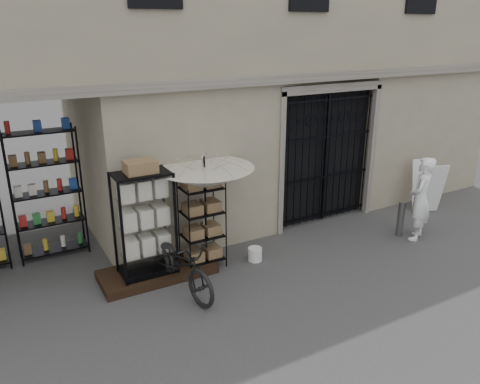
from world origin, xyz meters
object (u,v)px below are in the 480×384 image
bicycle (180,290)px  easel_sign (428,186)px  display_cabinet (145,229)px  white_bucket (255,254)px  steel_bollard (401,219)px  shopkeeper (415,238)px  market_umbrella (204,172)px  wire_rack (202,226)px

bicycle → easel_sign: bearing=-6.7°
display_cabinet → white_bucket: (2.00, -0.29, -0.84)m
display_cabinet → steel_bollard: display_cabinet is taller
steel_bollard → shopkeeper: (0.20, -0.26, -0.38)m
display_cabinet → market_umbrella: size_ratio=0.79×
bicycle → shopkeeper: size_ratio=1.11×
market_umbrella → bicycle: market_umbrella is taller
display_cabinet → easel_sign: size_ratio=1.64×
white_bucket → bicycle: bearing=-169.7°
bicycle → easel_sign: easel_sign is taller
bicycle → steel_bollard: bicycle is taller
market_umbrella → bicycle: 2.05m
shopkeeper → wire_rack: bearing=-45.0°
market_umbrella → shopkeeper: (4.32, -1.09, -1.79)m
display_cabinet → shopkeeper: bearing=-0.8°
steel_bollard → easel_sign: easel_sign is taller
easel_sign → bicycle: bearing=-156.2°
display_cabinet → wire_rack: 1.08m
display_cabinet → market_umbrella: market_umbrella is taller
wire_rack → easel_sign: (5.81, -0.12, -0.17)m
white_bucket → market_umbrella: bearing=160.8°
display_cabinet → shopkeeper: (5.45, -1.08, -0.96)m
wire_rack → shopkeeper: 4.59m
display_cabinet → wire_rack: (1.06, 0.01, -0.17)m
display_cabinet → white_bucket: 2.19m
bicycle → easel_sign: size_ratio=1.61×
white_bucket → steel_bollard: steel_bollard is taller
bicycle → white_bucket: bearing=-0.6°
market_umbrella → easel_sign: (5.74, -0.12, -1.17)m
market_umbrella → steel_bollard: bearing=-11.4°
steel_bollard → easel_sign: bearing=23.6°
market_umbrella → shopkeeper: market_umbrella is taller
wire_rack → steel_bollard: 4.29m
white_bucket → bicycle: bicycle is taller
steel_bollard → easel_sign: size_ratio=0.63×
market_umbrella → easel_sign: market_umbrella is taller
easel_sign → display_cabinet: bearing=-161.4°
market_umbrella → shopkeeper: bearing=-14.2°
market_umbrella → easel_sign: 5.86m
market_umbrella → steel_bollard: (4.12, -0.83, -1.42)m
steel_bollard → easel_sign: 1.78m
bicycle → market_umbrella: bearing=26.6°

